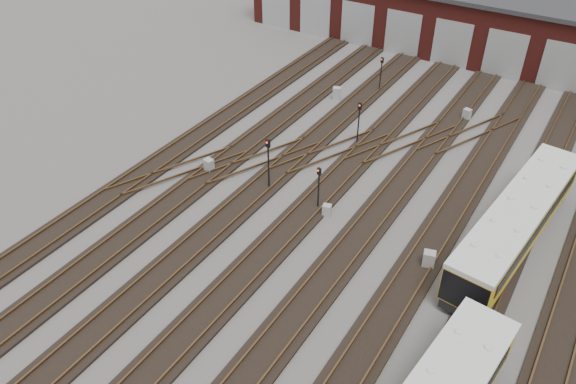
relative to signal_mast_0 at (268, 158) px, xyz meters
The scene contains 12 objects.
ground 9.88m from the signal_mast_0, 54.69° to the right, with size 120.00×120.00×0.00m, color #464341.
track_network 9.29m from the signal_mast_0, 53.40° to the right, with size 30.40×70.00×0.33m.
maintenance_shed 32.65m from the signal_mast_0, 80.26° to the left, with size 51.00×12.50×6.35m.
signal_mast_0 is the anchor object (origin of this frame).
signal_mast_1 8.83m from the signal_mast_0, 73.73° to the left, with size 0.29×0.27×3.47m.
signal_mast_2 17.40m from the signal_mast_0, 89.24° to the left, with size 0.28×0.27×3.27m.
signal_mast_3 3.95m from the signal_mast_0, ahead, with size 0.28×0.27×3.16m.
relay_cabinet_0 5.13m from the signal_mast_0, behind, with size 0.63×0.52×1.05m, color #9D9FA1.
relay_cabinet_1 14.49m from the signal_mast_0, 99.45° to the left, with size 0.66×0.55×1.10m, color #9D9FA1.
relay_cabinet_2 5.25m from the signal_mast_0, ahead, with size 0.53×0.44×0.88m, color #9D9FA1.
relay_cabinet_3 18.68m from the signal_mast_0, 63.02° to the left, with size 0.59×0.49×0.98m, color #9D9FA1.
relay_cabinet_4 12.24m from the signal_mast_0, ahead, with size 0.67×0.56×1.12m, color #9D9FA1.
Camera 1 is at (12.08, -17.81, 22.72)m, focal length 35.00 mm.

